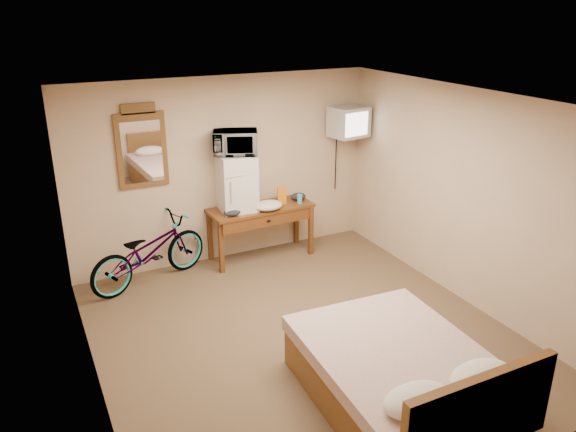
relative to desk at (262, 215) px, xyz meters
The scene contains 13 objects.
room 2.13m from the desk, 101.58° to the right, with size 4.60×4.64×2.50m.
desk is the anchor object (origin of this frame).
mini_fridge 0.60m from the desk, 168.21° to the left, with size 0.49×0.48×0.77m.
microwave 1.09m from the desk, 168.18° to the left, with size 0.56×0.38×0.31m, color silver.
snack_bag 0.40m from the desk, ahead, with size 0.12×0.07×0.24m, color orange.
blue_cup 0.57m from the desk, ahead, with size 0.07×0.07×0.13m, color #3CA6CD.
cloth_cream 0.22m from the desk, 72.50° to the right, with size 0.40×0.31×0.12m, color beige.
cloth_dark_a 0.51m from the desk, 166.16° to the right, with size 0.23×0.17×0.09m, color black.
cloth_dark_b 0.62m from the desk, ahead, with size 0.22×0.18×0.10m, color black.
crt_television 1.79m from the desk, ahead, with size 0.54×0.61×0.42m.
wall_mirror 1.84m from the desk, 169.50° to the left, with size 0.62×0.04×1.05m.
bicycle 1.59m from the desk, behind, with size 0.57×1.64×0.86m, color black.
bed 3.40m from the desk, 92.76° to the right, with size 1.51×1.97×0.90m.
Camera 1 is at (-2.46, -4.58, 3.35)m, focal length 35.00 mm.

